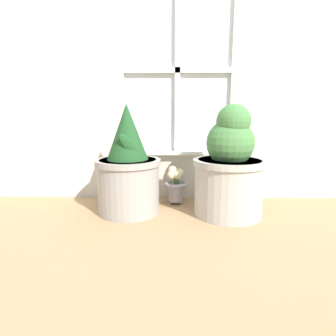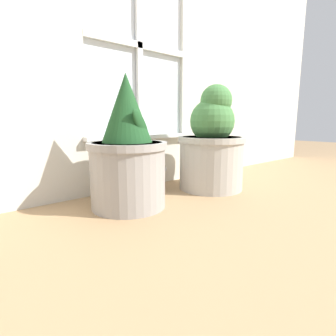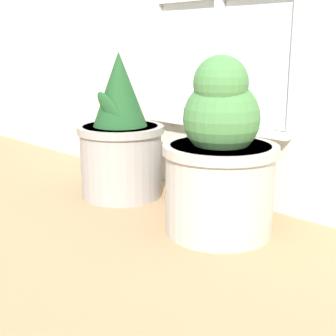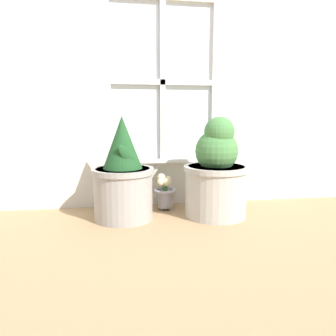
# 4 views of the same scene
# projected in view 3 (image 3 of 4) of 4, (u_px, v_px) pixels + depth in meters

# --- Properties ---
(ground_plane) EXTENTS (10.00, 10.00, 0.00)m
(ground_plane) POSITION_uv_depth(u_px,v_px,m) (132.00, 222.00, 1.81)
(ground_plane) COLOR tan
(potted_plant_left) EXTENTS (0.38, 0.38, 0.64)m
(potted_plant_left) POSITION_uv_depth(u_px,v_px,m) (121.00, 139.00, 2.07)
(potted_plant_left) COLOR #9E9993
(potted_plant_left) RESTS_ON ground_plane
(potted_plant_right) EXTENTS (0.41, 0.41, 0.63)m
(potted_plant_right) POSITION_uv_depth(u_px,v_px,m) (220.00, 161.00, 1.65)
(potted_plant_right) COLOR #B7B2A8
(potted_plant_right) RESTS_ON ground_plane
(flower_vase) EXTENTS (0.15, 0.15, 0.25)m
(flower_vase) POSITION_uv_depth(u_px,v_px,m) (193.00, 172.00, 2.03)
(flower_vase) COLOR #99939E
(flower_vase) RESTS_ON ground_plane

